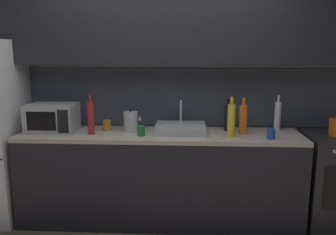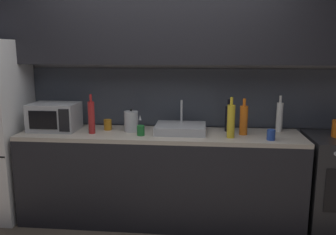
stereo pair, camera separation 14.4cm
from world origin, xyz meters
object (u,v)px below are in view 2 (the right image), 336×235
wine_bottle_red (91,117)px  wine_bottle_white (280,116)px  kettle (131,121)px  wine_bottle_dark (228,118)px  wine_bottle_yellow (231,121)px  mug_blue (271,135)px  mug_amber (108,125)px  mug_green (141,130)px  microwave (55,117)px  wine_bottle_orange (244,120)px

wine_bottle_red → wine_bottle_white: bearing=8.4°
kettle → wine_bottle_red: 0.38m
wine_bottle_dark → wine_bottle_red: 1.32m
wine_bottle_dark → wine_bottle_yellow: bearing=-88.6°
kettle → mug_blue: bearing=-9.3°
wine_bottle_white → mug_amber: 1.70m
wine_bottle_red → mug_green: bearing=-4.3°
microwave → wine_bottle_dark: 1.72m
wine_bottle_white → wine_bottle_red: size_ratio=0.94×
wine_bottle_white → mug_green: 1.36m
mug_amber → microwave: bearing=-173.6°
wine_bottle_yellow → wine_bottle_white: wine_bottle_yellow is taller
wine_bottle_yellow → wine_bottle_red: (-1.31, 0.03, 0.00)m
wine_bottle_dark → wine_bottle_red: (-1.30, -0.22, 0.03)m
kettle → wine_bottle_yellow: 0.97m
wine_bottle_orange → wine_bottle_red: 1.44m
kettle → mug_amber: 0.26m
microwave → mug_green: size_ratio=4.84×
microwave → wine_bottle_dark: size_ratio=1.45×
kettle → mug_blue: 1.32m
microwave → wine_bottle_white: bearing=4.2°
mug_amber → mug_blue: (1.55, -0.25, -0.00)m
wine_bottle_orange → wine_bottle_red: (-1.44, -0.09, 0.02)m
kettle → wine_bottle_yellow: size_ratio=0.60×
microwave → mug_blue: microwave is taller
wine_bottle_yellow → wine_bottle_red: wine_bottle_red is taller
kettle → wine_bottle_yellow: (0.95, -0.16, 0.06)m
kettle → wine_bottle_white: wine_bottle_white is taller
microwave → wine_bottle_dark: (1.72, 0.12, -0.01)m
microwave → wine_bottle_red: size_ratio=1.22×
wine_bottle_white → mug_blue: bearing=-111.7°
microwave → mug_green: microwave is taller
wine_bottle_yellow → mug_amber: (-1.20, 0.19, -0.10)m
wine_bottle_orange → wine_bottle_dark: size_ratio=1.08×
wine_bottle_dark → mug_green: (-0.82, -0.26, -0.08)m
wine_bottle_yellow → mug_amber: size_ratio=3.57×
microwave → wine_bottle_yellow: 1.73m
microwave → wine_bottle_red: bearing=-13.9°
wine_bottle_orange → mug_green: (-0.96, -0.13, -0.10)m
kettle → mug_green: size_ratio=2.36×
kettle → mug_green: kettle is taller
wine_bottle_dark → mug_amber: size_ratio=3.05×
mug_blue → mug_green: 1.18m
mug_green → kettle: bearing=127.6°
kettle → mug_amber: kettle is taller
microwave → wine_bottle_red: wine_bottle_red is taller
wine_bottle_dark → wine_bottle_white: 0.50m
wine_bottle_red → microwave: bearing=166.1°
wine_bottle_white → wine_bottle_yellow: bearing=-148.7°
kettle → wine_bottle_white: bearing=5.7°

